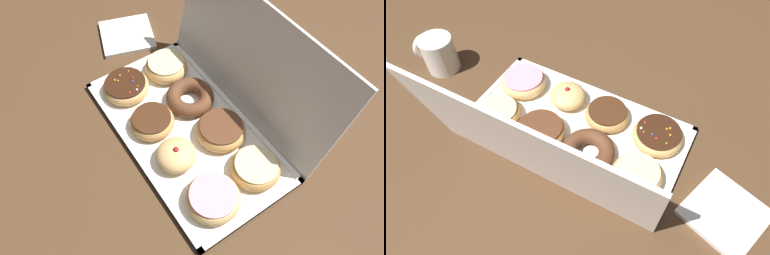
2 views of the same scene
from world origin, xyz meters
The scene contains 12 objects.
ground_plane centered at (0.00, 0.00, 0.00)m, with size 3.00×3.00×0.00m, color #4C331E.
donut_box centered at (0.00, 0.00, 0.01)m, with size 0.52×0.28×0.01m.
box_lid_open centered at (0.00, 0.18, 0.14)m, with size 0.52×0.28×0.01m, color white.
sprinkle_donut_0 centered at (-0.19, -0.06, 0.03)m, with size 0.12×0.12×0.04m.
chocolate_frosted_donut_1 centered at (-0.05, -0.06, 0.03)m, with size 0.11×0.11×0.04m.
jelly_filled_donut_2 centered at (0.06, -0.06, 0.03)m, with size 0.09×0.09×0.05m.
pink_frosted_donut_3 centered at (0.19, -0.06, 0.03)m, with size 0.12×0.12×0.04m.
glazed_ring_donut_4 centered at (-0.18, 0.06, 0.03)m, with size 0.11×0.11×0.04m.
chocolate_cake_ring_donut_5 centered at (-0.06, 0.06, 0.03)m, with size 0.12×0.12×0.04m.
chocolate_frosted_donut_6 centered at (0.06, 0.06, 0.03)m, with size 0.12×0.12×0.04m.
glazed_ring_donut_7 centered at (0.18, 0.06, 0.03)m, with size 0.11×0.11×0.04m.
napkin_stack centered at (-0.38, 0.04, 0.01)m, with size 0.15×0.15×0.01m, color white.
Camera 1 is at (0.40, -0.26, 0.74)m, focal length 33.64 mm.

